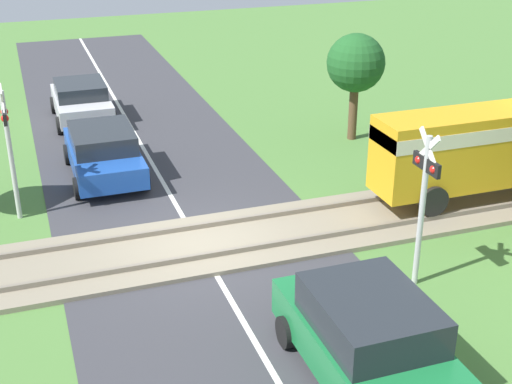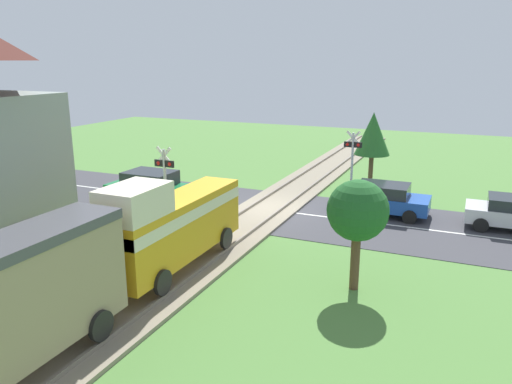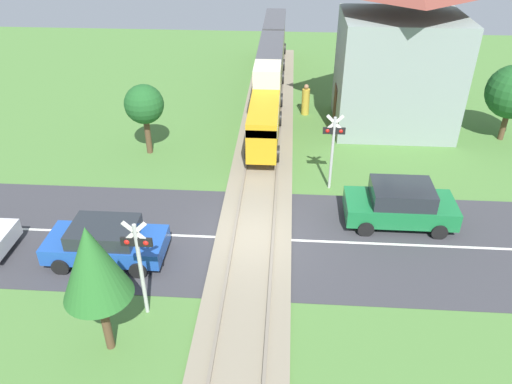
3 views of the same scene
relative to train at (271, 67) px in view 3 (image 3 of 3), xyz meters
The scene contains 12 objects.
ground_plane 14.40m from the train, 90.00° to the right, with size 60.00×60.00×0.00m, color #4C7A38.
road_surface 14.40m from the train, 90.00° to the right, with size 48.00×6.40×0.02m.
track_bed 14.39m from the train, 90.00° to the right, with size 2.80×48.00×0.24m.
train is the anchor object (origin of this frame).
car_near_crossing 16.53m from the train, 107.58° to the right, with size 4.05×1.99×1.42m.
car_far_side 13.99m from the train, 66.90° to the right, with size 4.11×2.07×1.65m.
crossing_signal_west_approach 18.38m from the train, 99.37° to the right, with size 0.90×0.18×3.39m.
crossing_signal_east_approach 10.84m from the train, 73.98° to the right, with size 0.90×0.18×3.39m.
station_building 7.89m from the train, 29.06° to the right, with size 6.37×5.36×8.72m.
pedestrian_by_station 3.40m from the train, 49.90° to the right, with size 0.43×0.43×1.75m.
tree_roadside_hedge 9.50m from the train, 125.74° to the right, with size 1.83×1.83×3.41m.
tree_beyond_track 19.93m from the train, 100.68° to the right, with size 1.83×1.83×4.19m.
Camera 3 is at (1.08, -14.66, 11.25)m, focal length 35.00 mm.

